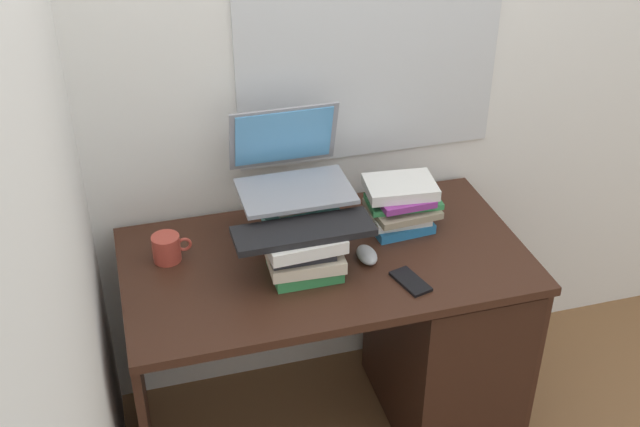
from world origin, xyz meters
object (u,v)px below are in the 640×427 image
laptop (290,168)px  desk (416,329)px  book_stack_keyboard_riser (304,254)px  mug (167,248)px  keyboard (304,231)px  cell_phone (410,281)px  book_stack_tall (296,218)px  computer_mouse (367,255)px  book_stack_side (400,204)px

laptop → desk: bearing=-25.7°
book_stack_keyboard_riser → mug: book_stack_keyboard_riser is taller
laptop → keyboard: 0.25m
keyboard → cell_phone: (0.30, -0.13, -0.15)m
book_stack_tall → laptop: (0.00, 0.06, 0.15)m
book_stack_tall → computer_mouse: book_stack_tall is taller
book_stack_side → book_stack_tall: bearing=-178.8°
book_stack_tall → laptop: 0.16m
book_stack_keyboard_riser → keyboard: (-0.00, -0.00, 0.08)m
book_stack_side → desk: bearing=-77.0°
book_stack_keyboard_riser → book_stack_side: 0.42m
cell_phone → book_stack_side: bearing=60.5°
book_stack_side → laptop: laptop is taller
book_stack_keyboard_riser → keyboard: keyboard is taller
desk → book_stack_tall: size_ratio=5.14×
book_stack_tall → cell_phone: bearing=-47.4°
book_stack_tall → book_stack_keyboard_riser: (-0.02, -0.17, -0.02)m
desk → book_stack_tall: bearing=161.8°
keyboard → computer_mouse: keyboard is taller
laptop → cell_phone: size_ratio=2.57×
book_stack_keyboard_riser → book_stack_side: (0.38, 0.18, 0.01)m
book_stack_tall → book_stack_keyboard_riser: size_ratio=1.02×
book_stack_side → computer_mouse: bearing=-136.4°
book_stack_keyboard_riser → laptop: 0.29m
keyboard → book_stack_keyboard_riser: bearing=86.3°
computer_mouse → book_stack_tall: bearing=141.3°
book_stack_side → computer_mouse: 0.24m
laptop → cell_phone: bearing=-52.4°
laptop → computer_mouse: 0.36m
cell_phone → book_stack_keyboard_riser: bearing=140.7°
desk → mug: bearing=169.7°
desk → laptop: (-0.39, 0.19, 0.59)m
computer_mouse → mug: bearing=164.3°
book_stack_tall → mug: 0.41m
book_stack_tall → mug: book_stack_tall is taller
book_stack_keyboard_riser → book_stack_side: bearing=25.1°
book_stack_keyboard_riser → cell_phone: (0.30, -0.13, -0.07)m
computer_mouse → mug: size_ratio=0.84×
laptop → computer_mouse: bearing=-48.1°
book_stack_keyboard_riser → computer_mouse: book_stack_keyboard_riser is taller
book_stack_keyboard_riser → cell_phone: size_ratio=1.78×
book_stack_side → cell_phone: bearing=-104.3°
cell_phone → computer_mouse: bearing=105.3°
book_stack_side → cell_phone: 0.33m
desk → keyboard: 0.65m
keyboard → laptop: bearing=84.9°
desk → book_stack_keyboard_riser: size_ratio=5.25×
book_stack_keyboard_riser → cell_phone: bearing=-24.1°
mug → book_stack_keyboard_riser: bearing=-25.4°
book_stack_side → computer_mouse: size_ratio=2.45×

